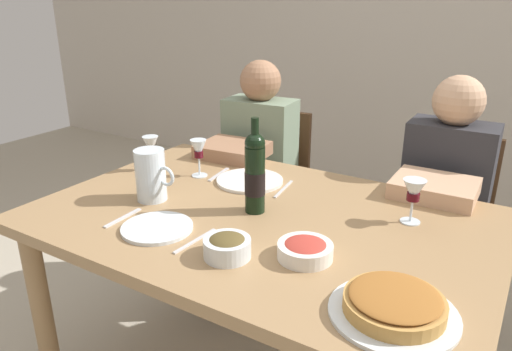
{
  "coord_description": "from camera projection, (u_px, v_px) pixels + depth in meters",
  "views": [
    {
      "loc": [
        0.74,
        -1.25,
        1.45
      ],
      "look_at": [
        -0.08,
        0.09,
        0.86
      ],
      "focal_mm": 33.65,
      "sensor_mm": 36.0,
      "label": 1
    }
  ],
  "objects": [
    {
      "name": "dining_table",
      "position": [
        261.0,
        239.0,
        1.63
      ],
      "size": [
        1.5,
        1.0,
        0.76
      ],
      "color": "#9E7A51",
      "rests_on": "ground"
    },
    {
      "name": "knife_left_setting",
      "position": [
        283.0,
        189.0,
        1.8
      ],
      "size": [
        0.03,
        0.18,
        0.0
      ],
      "primitive_type": "cube",
      "rotation": [
        0.0,
        0.0,
        1.7
      ],
      "color": "silver",
      "rests_on": "dining_table"
    },
    {
      "name": "wine_glass_right_diner",
      "position": [
        151.0,
        146.0,
        1.97
      ],
      "size": [
        0.07,
        0.07,
        0.15
      ],
      "color": "silver",
      "rests_on": "dining_table"
    },
    {
      "name": "dinner_plate_left_setting",
      "position": [
        250.0,
        181.0,
        1.88
      ],
      "size": [
        0.26,
        0.26,
        0.01
      ],
      "primitive_type": "cylinder",
      "color": "white",
      "rests_on": "dining_table"
    },
    {
      "name": "chair_right",
      "position": [
        445.0,
        219.0,
        2.17
      ],
      "size": [
        0.41,
        0.41,
        0.87
      ],
      "rotation": [
        0.0,
        0.0,
        3.15
      ],
      "color": "brown",
      "rests_on": "ground"
    },
    {
      "name": "diner_right",
      "position": [
        437.0,
        215.0,
        1.93
      ],
      "size": [
        0.34,
        0.5,
        1.16
      ],
      "rotation": [
        0.0,
        0.0,
        3.15
      ],
      "color": "#2D2D33",
      "rests_on": "ground"
    },
    {
      "name": "salad_bowl",
      "position": [
        305.0,
        249.0,
        1.33
      ],
      "size": [
        0.16,
        0.16,
        0.05
      ],
      "color": "white",
      "rests_on": "dining_table"
    },
    {
      "name": "baked_tart",
      "position": [
        394.0,
        305.0,
        1.09
      ],
      "size": [
        0.3,
        0.3,
        0.06
      ],
      "color": "silver",
      "rests_on": "dining_table"
    },
    {
      "name": "spoon_right_setting",
      "position": [
        123.0,
        218.0,
        1.57
      ],
      "size": [
        0.02,
        0.16,
        0.0
      ],
      "primitive_type": "cube",
      "rotation": [
        0.0,
        0.0,
        1.6
      ],
      "color": "silver",
      "rests_on": "dining_table"
    },
    {
      "name": "fork_left_setting",
      "position": [
        219.0,
        174.0,
        1.95
      ],
      "size": [
        0.04,
        0.16,
        0.0
      ],
      "primitive_type": "cube",
      "rotation": [
        0.0,
        0.0,
        1.7
      ],
      "color": "silver",
      "rests_on": "dining_table"
    },
    {
      "name": "back_wall",
      "position": [
        439.0,
        3.0,
        3.24
      ],
      "size": [
        8.0,
        0.1,
        2.8
      ],
      "primitive_type": "cube",
      "color": "beige",
      "rests_on": "ground"
    },
    {
      "name": "olive_bowl",
      "position": [
        227.0,
        246.0,
        1.33
      ],
      "size": [
        0.13,
        0.13,
        0.07
      ],
      "color": "silver",
      "rests_on": "dining_table"
    },
    {
      "name": "diner_left",
      "position": [
        250.0,
        175.0,
        2.36
      ],
      "size": [
        0.36,
        0.53,
        1.16
      ],
      "rotation": [
        0.0,
        0.0,
        3.23
      ],
      "color": "gray",
      "rests_on": "ground"
    },
    {
      "name": "dinner_plate_right_setting",
      "position": [
        157.0,
        228.0,
        1.5
      ],
      "size": [
        0.22,
        0.22,
        0.01
      ],
      "primitive_type": "cylinder",
      "color": "silver",
      "rests_on": "dining_table"
    },
    {
      "name": "wine_glass_centre",
      "position": [
        199.0,
        151.0,
        1.91
      ],
      "size": [
        0.07,
        0.07,
        0.15
      ],
      "color": "silver",
      "rests_on": "dining_table"
    },
    {
      "name": "wine_glass_left_diner",
      "position": [
        414.0,
        192.0,
        1.51
      ],
      "size": [
        0.07,
        0.07,
        0.15
      ],
      "color": "silver",
      "rests_on": "dining_table"
    },
    {
      "name": "knife_right_setting",
      "position": [
        195.0,
        241.0,
        1.42
      ],
      "size": [
        0.02,
        0.18,
        0.0
      ],
      "primitive_type": "cube",
      "rotation": [
        0.0,
        0.0,
        1.51
      ],
      "color": "silver",
      "rests_on": "dining_table"
    },
    {
      "name": "wine_bottle",
      "position": [
        255.0,
        173.0,
        1.58
      ],
      "size": [
        0.07,
        0.07,
        0.32
      ],
      "color": "black",
      "rests_on": "dining_table"
    },
    {
      "name": "chair_left",
      "position": [
        270.0,
        182.0,
        2.6
      ],
      "size": [
        0.43,
        0.43,
        0.87
      ],
      "rotation": [
        0.0,
        0.0,
        3.23
      ],
      "color": "brown",
      "rests_on": "ground"
    },
    {
      "name": "water_pitcher",
      "position": [
        151.0,
        178.0,
        1.69
      ],
      "size": [
        0.16,
        0.11,
        0.19
      ],
      "color": "silver",
      "rests_on": "dining_table"
    }
  ]
}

